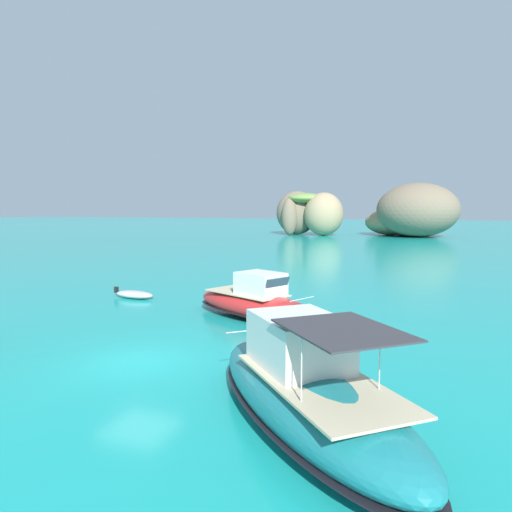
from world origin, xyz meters
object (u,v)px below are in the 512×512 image
Objects in this scene: islet_small at (308,212)px; motorboat_red at (256,303)px; islet_large at (411,215)px; motorboat_teal at (306,392)px; dinghy_tender at (134,294)px.

islet_small is 1.94× the size of motorboat_red.
islet_large is 2.32× the size of motorboat_teal.
motorboat_teal is at bearing -42.67° from dinghy_tender.
dinghy_tender is (-8.61, 2.37, -0.55)m from motorboat_red.
islet_large reaches higher than islet_small.
islet_small is at bearing 104.15° from motorboat_teal.
motorboat_teal is 3.06× the size of dinghy_tender.
dinghy_tender is (-13.78, 12.71, -0.69)m from motorboat_teal.
dinghy_tender is at bearing 137.33° from motorboat_teal.
motorboat_red is (-4.19, -71.77, -3.11)m from islet_large.
islet_large is at bearing 90.68° from motorboat_teal.
dinghy_tender is at bearing 164.62° from motorboat_red.
dinghy_tender is (-12.80, -69.40, -3.65)m from islet_large.
islet_large is at bearing 8.00° from islet_small.
motorboat_teal is 1.08× the size of motorboat_red.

